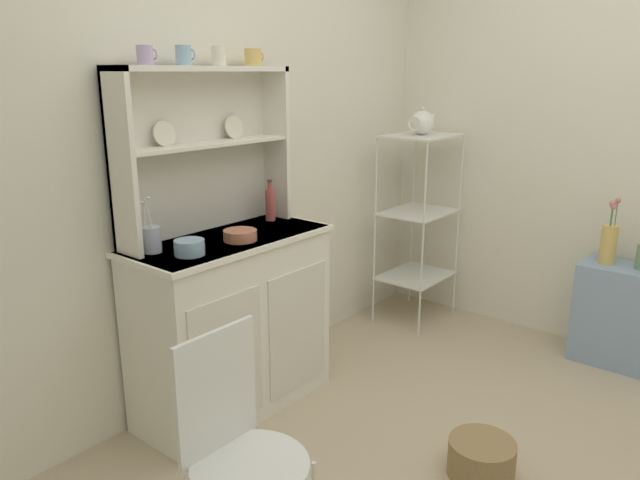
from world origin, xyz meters
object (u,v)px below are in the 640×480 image
Objects in this scene: floor_basket at (481,458)px; porcelain_teapot at (422,123)px; jam_bottle at (270,204)px; flower_vase at (609,242)px; bowl_mixing_large at (189,247)px; cup_lilac_0 at (145,55)px; utensil_jar at (151,239)px; side_shelf_blue at (622,316)px; hutch_cabinet at (233,322)px; bakers_rack at (418,208)px; hutch_shelf_unit at (201,139)px; wire_chair at (236,440)px.

floor_basket is 2.03m from porcelain_teapot.
flower_vase is (1.32, -1.29, -0.25)m from jam_bottle.
bowl_mixing_large is at bearing 116.87° from floor_basket.
jam_bottle is at bearing 13.93° from bowl_mixing_large.
bowl_mixing_large is 0.53× the size of porcelain_teapot.
jam_bottle is (0.65, -0.04, -0.71)m from cup_lilac_0.
cup_lilac_0 is 0.74m from utensil_jar.
side_shelf_blue is at bearing -36.36° from cup_lilac_0.
hutch_cabinet is 0.81× the size of bakers_rack.
bowl_mixing_large is at bearing 149.96° from flower_vase.
side_shelf_blue is at bearing -82.45° from bakers_rack.
bowl_mixing_large is 0.17m from utensil_jar.
hutch_shelf_unit is 1.07× the size of wire_chair.
bowl_mixing_large is at bearing 147.42° from side_shelf_blue.
bakers_rack reaches higher than side_shelf_blue.
floor_basket is 1.54m from flower_vase.
hutch_cabinet is at bearing 14.48° from bowl_mixing_large.
wire_chair is 0.92m from bowl_mixing_large.
hutch_cabinet is 7.76× the size of bowl_mixing_large.
cup_lilac_0 is 0.63× the size of bowl_mixing_large.
floor_basket is at bearing -63.13° from bowl_mixing_large.
cup_lilac_0 is 2.56m from flower_vase.
hutch_shelf_unit is 2.46× the size of flower_vase.
utensil_jar is 1.02× the size of porcelain_teapot.
hutch_cabinet is 1.74m from porcelain_teapot.
cup_lilac_0 is at bearing 172.98° from porcelain_teapot.
porcelain_teapot reaches higher than bowl_mixing_large.
bakers_rack is (1.51, -0.10, 0.31)m from hutch_cabinet.
porcelain_teapot reaches higher than side_shelf_blue.
bakers_rack is at bearing 98.31° from flower_vase.
bakers_rack is 2.34m from wire_chair.
flower_vase is (1.96, -1.13, -0.20)m from bowl_mixing_large.
bowl_mixing_large is at bearing -63.27° from utensil_jar.
cup_lilac_0 is at bearing 143.64° from side_shelf_blue.
hutch_cabinet is 2.08m from flower_vase.
porcelain_teapot reaches higher than bakers_rack.
floor_basket is (0.27, -1.16, -0.36)m from hutch_cabinet.
hutch_shelf_unit is 1.54m from porcelain_teapot.
cup_lilac_0 is 1.85m from porcelain_teapot.
flower_vase is at bearing -30.04° from bowl_mixing_large.
hutch_shelf_unit is at bearing 39.87° from bowl_mixing_large.
hutch_cabinet reaches higher than wire_chair.
utensil_jar is (-0.08, 0.15, 0.03)m from bowl_mixing_large.
flower_vase is (0.16, -1.11, -0.60)m from porcelain_teapot.
floor_basket is at bearing 178.24° from flower_vase.
utensil_jar is 0.65× the size of flower_vase.
hutch_shelf_unit reaches higher than bakers_rack.
jam_bottle reaches higher than hutch_cabinet.
side_shelf_blue is at bearing -27.12° from wire_chair.
porcelain_teapot is at bearing 180.00° from bakers_rack.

